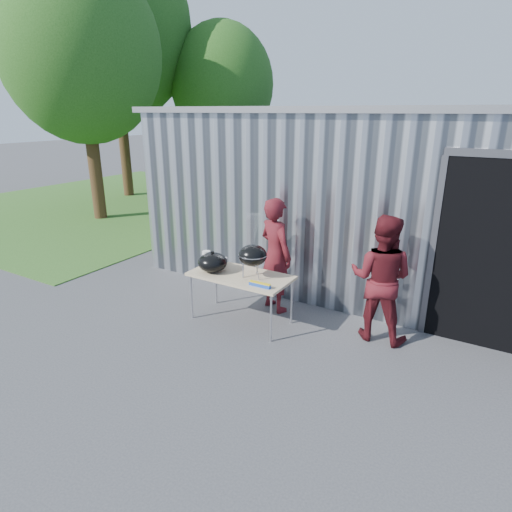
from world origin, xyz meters
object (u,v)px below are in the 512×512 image
Objects in this scene: folding_table at (241,277)px; person_bystander at (381,278)px; kettle_grill at (253,249)px; person_cook at (275,255)px.

folding_table is 0.85× the size of person_bystander.
folding_table is 0.51m from kettle_grill.
person_cook is at bearing -4.32° from person_bystander.
person_cook is (0.02, 0.64, -0.27)m from kettle_grill.
folding_table is 1.61× the size of kettle_grill.
person_cook reaches higher than folding_table.
person_cook is 1.67m from person_bystander.
folding_table is 0.83× the size of person_cook.
person_bystander reaches higher than folding_table.
kettle_grill is at bearing 16.70° from person_bystander.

